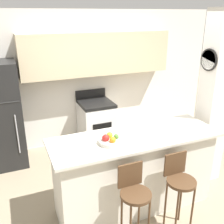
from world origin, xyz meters
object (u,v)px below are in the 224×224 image
object	(u,v)px
refrigerator	(0,116)
bar_stool_right	(179,182)
fruit_bowl	(111,140)
stove_range	(96,124)
bar_stool_left	(134,195)

from	to	relation	value
refrigerator	bar_stool_right	world-z (taller)	refrigerator
refrigerator	fruit_bowl	bearing A→B (deg)	-57.53
refrigerator	fruit_bowl	size ratio (longest dim) A/B	5.94
refrigerator	stove_range	bearing A→B (deg)	0.63
bar_stool_left	bar_stool_right	distance (m)	0.58
fruit_bowl	refrigerator	bearing A→B (deg)	122.47
refrigerator	stove_range	xyz separation A→B (m)	(1.68, 0.02, -0.43)
bar_stool_left	fruit_bowl	distance (m)	0.66
bar_stool_right	refrigerator	bearing A→B (deg)	127.92
stove_range	refrigerator	bearing A→B (deg)	-179.37
refrigerator	bar_stool_right	size ratio (longest dim) A/B	1.82
fruit_bowl	stove_range	bearing A→B (deg)	75.84
bar_stool_right	fruit_bowl	distance (m)	0.93
refrigerator	fruit_bowl	distance (m)	2.24
bar_stool_right	stove_range	bearing A→B (deg)	94.14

